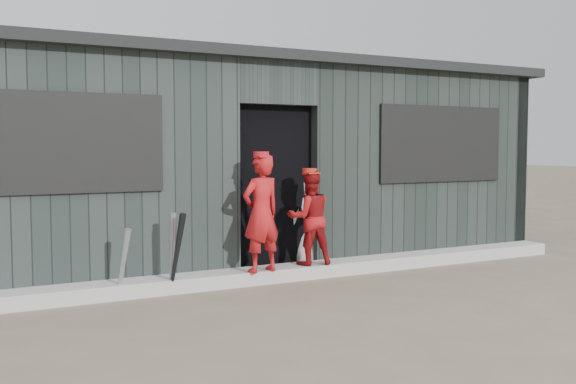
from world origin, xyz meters
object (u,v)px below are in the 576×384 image
bat_mid (172,253)px  player_red_left (261,213)px  bat_right (177,254)px  player_grey_back (307,220)px  bat_left (123,264)px  dugout (230,163)px  player_red_right (309,218)px

bat_mid → player_red_left: player_red_left is taller
bat_right → player_grey_back: size_ratio=0.71×
player_red_left → player_grey_back: bearing=-158.3°
bat_mid → bat_right: 0.12m
bat_right → player_red_left: size_ratio=0.68×
bat_left → dugout: bearing=44.0°
player_red_left → bat_mid: bearing=-15.1°
bat_left → player_grey_back: size_ratio=0.60×
player_red_left → player_red_right: bearing=179.6°
bat_left → bat_mid: 0.51m
bat_left → player_red_left: size_ratio=0.57×
player_red_right → dugout: size_ratio=0.13×
player_grey_back → player_red_left: bearing=11.2°
bat_left → bat_right: 0.53m
bat_left → dugout: size_ratio=0.09×
bat_left → player_red_left: bearing=-0.7°
player_grey_back → dugout: 1.51m
player_red_left → player_grey_back: (0.90, 0.60, -0.18)m
player_red_right → dugout: dugout is taller
bat_mid → dugout: 2.44m
player_grey_back → bat_mid: bearing=-6.3°
bat_right → player_grey_back: (1.88, 0.68, 0.19)m
player_grey_back → bat_left: bearing=-8.9°
bat_left → bat_mid: size_ratio=0.87×
bat_left → player_grey_back: (2.40, 0.59, 0.25)m
bat_left → bat_right: (0.52, -0.09, 0.07)m
bat_left → bat_right: bearing=-9.9°
dugout → player_red_right: bearing=-81.0°
player_red_right → player_red_left: bearing=21.6°
bat_right → player_grey_back: 2.01m
bat_right → player_red_right: (1.66, 0.21, 0.27)m
bat_left → player_grey_back: 2.48m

